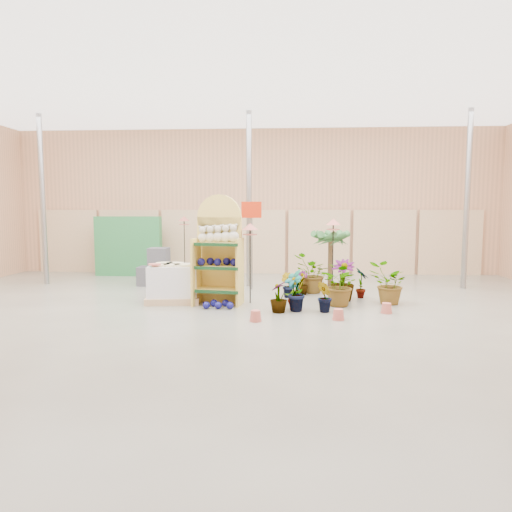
{
  "coord_description": "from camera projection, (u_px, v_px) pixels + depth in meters",
  "views": [
    {
      "loc": [
        0.89,
        -8.33,
        2.0
      ],
      "look_at": [
        0.3,
        1.5,
        1.0
      ],
      "focal_mm": 32.0,
      "sensor_mm": 36.0,
      "label": 1
    }
  ],
  "objects": [
    {
      "name": "potted_plant_6",
      "position": [
        312.0,
        274.0,
        10.95
      ],
      "size": [
        1.1,
        1.12,
        0.94
      ],
      "primitive_type": "imported",
      "rotation": [
        0.0,
        0.0,
        4.06
      ],
      "color": "#306730",
      "rests_on": "ground"
    },
    {
      "name": "potted_plant_3",
      "position": [
        343.0,
        280.0,
        10.0
      ],
      "size": [
        0.59,
        0.59,
        0.91
      ],
      "primitive_type": "imported",
      "rotation": [
        0.0,
        0.0,
        6.12
      ],
      "color": "#306730",
      "rests_on": "ground"
    },
    {
      "name": "potted_plant_5",
      "position": [
        287.0,
        285.0,
        10.43
      ],
      "size": [
        0.4,
        0.4,
        0.57
      ],
      "primitive_type": "imported",
      "rotation": [
        0.0,
        0.0,
        2.33
      ],
      "color": "#306730",
      "rests_on": "ground"
    },
    {
      "name": "potted_plant_0",
      "position": [
        294.0,
        293.0,
        9.17
      ],
      "size": [
        0.41,
        0.33,
        0.67
      ],
      "primitive_type": "imported",
      "rotation": [
        0.0,
        0.0,
        0.28
      ],
      "color": "#306730",
      "rests_on": "ground"
    },
    {
      "name": "palm",
      "position": [
        330.0,
        237.0,
        10.73
      ],
      "size": [
        0.7,
        0.7,
        1.61
      ],
      "color": "#4F3920",
      "rests_on": "ground"
    },
    {
      "name": "potted_plant_7",
      "position": [
        279.0,
        297.0,
        8.89
      ],
      "size": [
        0.46,
        0.46,
        0.61
      ],
      "primitive_type": "imported",
      "rotation": [
        0.0,
        0.0,
        4.27
      ],
      "color": "#306730",
      "rests_on": "ground"
    },
    {
      "name": "potted_plant_4",
      "position": [
        361.0,
        283.0,
        10.34
      ],
      "size": [
        0.32,
        0.41,
        0.7
      ],
      "primitive_type": "imported",
      "rotation": [
        0.0,
        0.0,
        1.79
      ],
      "color": "#306730",
      "rests_on": "ground"
    },
    {
      "name": "teddy_bears",
      "position": [
        220.0,
        235.0,
        9.54
      ],
      "size": [
        0.87,
        0.24,
        0.38
      ],
      "color": "#BEB7A6",
      "rests_on": "display_shelf"
    },
    {
      "name": "pallet_stack",
      "position": [
        174.0,
        283.0,
        9.92
      ],
      "size": [
        1.23,
        1.07,
        0.84
      ],
      "rotation": [
        0.0,
        0.0,
        0.11
      ],
      "color": "tan",
      "rests_on": "ground"
    },
    {
      "name": "potted_plant_11",
      "position": [
        301.0,
        283.0,
        10.73
      ],
      "size": [
        0.37,
        0.37,
        0.56
      ],
      "primitive_type": "imported",
      "rotation": [
        0.0,
        0.0,
        6.07
      ],
      "color": "#306730",
      "rests_on": "ground"
    },
    {
      "name": "gazing_balls_floor",
      "position": [
        219.0,
        304.0,
        9.3
      ],
      "size": [
        0.63,
        0.39,
        0.15
      ],
      "color": "#0F0F5E",
      "rests_on": "ground"
    },
    {
      "name": "offer_sign",
      "position": [
        252.0,
        227.0,
        11.32
      ],
      "size": [
        0.5,
        0.08,
        2.2
      ],
      "color": "gray",
      "rests_on": "ground"
    },
    {
      "name": "gazing_balls_shelf",
      "position": [
        218.0,
        262.0,
        9.57
      ],
      "size": [
        0.86,
        0.29,
        0.16
      ],
      "color": "#0F0F5E",
      "rests_on": "display_shelf"
    },
    {
      "name": "charcoal_planters",
      "position": [
        155.0,
        270.0,
        12.08
      ],
      "size": [
        0.8,
        0.5,
        1.0
      ],
      "color": "#353539",
      "rests_on": "ground"
    },
    {
      "name": "bird_table_back",
      "position": [
        184.0,
        221.0,
        13.37
      ],
      "size": [
        0.34,
        0.34,
        1.81
      ],
      "color": "black",
      "rests_on": "ground"
    },
    {
      "name": "display_shelf",
      "position": [
        219.0,
        254.0,
        9.69
      ],
      "size": [
        1.06,
        0.77,
        2.33
      ],
      "rotation": [
        0.0,
        0.0,
        -0.16
      ],
      "color": "#D7B851",
      "rests_on": "ground"
    },
    {
      "name": "bird_table_front",
      "position": [
        250.0,
        229.0,
        9.67
      ],
      "size": [
        0.34,
        0.34,
        1.72
      ],
      "color": "black",
      "rests_on": "ground"
    },
    {
      "name": "bird_table_right",
      "position": [
        333.0,
        225.0,
        10.24
      ],
      "size": [
        0.34,
        0.34,
        1.8
      ],
      "color": "black",
      "rests_on": "ground"
    },
    {
      "name": "potted_plant_2",
      "position": [
        341.0,
        285.0,
        9.45
      ],
      "size": [
        1.07,
        1.07,
        0.9
      ],
      "primitive_type": "imported",
      "rotation": [
        0.0,
        0.0,
        5.47
      ],
      "color": "#306730",
      "rests_on": "ground"
    },
    {
      "name": "potted_plant_8",
      "position": [
        293.0,
        290.0,
        9.07
      ],
      "size": [
        0.48,
        0.52,
        0.81
      ],
      "primitive_type": "imported",
      "rotation": [
        0.0,
        0.0,
        5.3
      ],
      "color": "#306730",
      "rests_on": "ground"
    },
    {
      "name": "potted_plant_1",
      "position": [
        298.0,
        292.0,
        9.02
      ],
      "size": [
        0.51,
        0.53,
        0.75
      ],
      "primitive_type": "imported",
      "rotation": [
        0.0,
        0.0,
        0.93
      ],
      "color": "#306730",
      "rests_on": "ground"
    },
    {
      "name": "trellis_stock",
      "position": [
        129.0,
        246.0,
        13.83
      ],
      "size": [
        2.0,
        0.3,
        1.8
      ],
      "primitive_type": "cube",
      "color": "#27713A",
      "rests_on": "ground"
    },
    {
      "name": "room",
      "position": [
        239.0,
        199.0,
        9.21
      ],
      "size": [
        15.2,
        12.1,
        4.7
      ],
      "color": "#69675C",
      "rests_on": "ground"
    },
    {
      "name": "potted_plant_9",
      "position": [
        325.0,
        297.0,
        8.88
      ],
      "size": [
        0.33,
        0.38,
        0.62
      ],
      "primitive_type": "imported",
      "rotation": [
        0.0,
        0.0,
        4.87
      ],
      "color": "#306730",
      "rests_on": "ground"
    },
    {
      "name": "potted_plant_10",
      "position": [
        388.0,
        284.0,
        9.65
      ],
      "size": [
        0.91,
        0.82,
        0.89
      ],
      "primitive_type": "imported",
      "rotation": [
        0.0,
        0.0,
        3.32
      ],
      "color": "#306730",
      "rests_on": "ground"
    }
  ]
}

